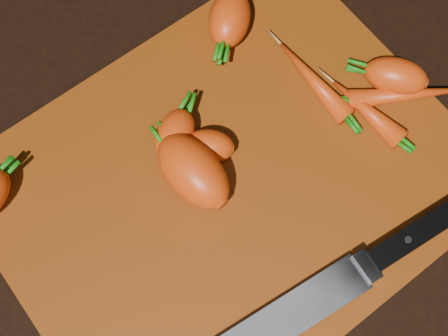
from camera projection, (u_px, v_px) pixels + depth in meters
ground at (229, 186)px, 0.70m from camera, size 2.00×2.00×0.01m
cutting_board at (229, 182)px, 0.69m from camera, size 0.50×0.40×0.01m
carrot_1 at (209, 146)px, 0.67m from camera, size 0.07×0.06×0.04m
carrot_2 at (193, 171)px, 0.65m from camera, size 0.06×0.10×0.06m
carrot_3 at (230, 18)px, 0.72m from camera, size 0.09×0.09×0.05m
carrot_4 at (175, 135)px, 0.68m from camera, size 0.07×0.07×0.04m
carrot_5 at (395, 76)px, 0.70m from camera, size 0.08×0.08×0.04m
carrot_6 at (313, 80)px, 0.71m from camera, size 0.03×0.12×0.02m
carrot_7 at (407, 95)px, 0.70m from camera, size 0.13×0.09×0.02m
carrot_8 at (367, 111)px, 0.69m from camera, size 0.04×0.10×0.03m
knife at (289, 317)px, 0.62m from camera, size 0.36×0.07×0.02m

